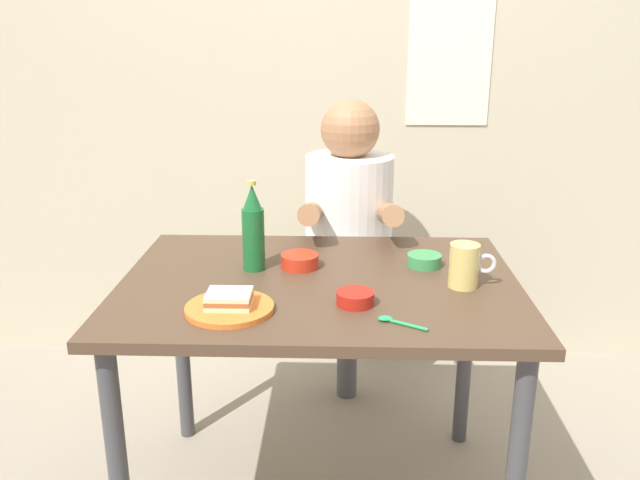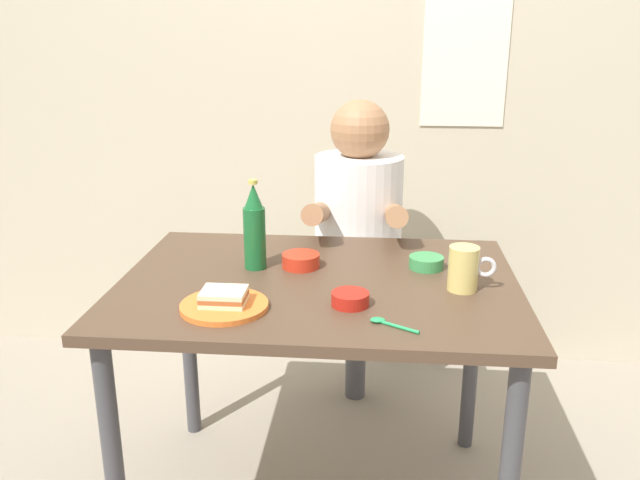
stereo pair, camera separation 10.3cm
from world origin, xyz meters
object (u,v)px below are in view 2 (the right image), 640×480
at_px(dining_table, 318,311).
at_px(stool, 356,316).
at_px(beer_mug, 464,268).
at_px(dip_bowl_green, 426,262).
at_px(person_seated, 358,212).
at_px(plate_orange, 224,306).
at_px(beer_bottle, 254,229).
at_px(sandwich, 224,297).

relative_size(dining_table, stool, 2.44).
xyz_separation_m(dining_table, beer_mug, (0.39, -0.04, 0.15)).
xyz_separation_m(beer_mug, dip_bowl_green, (-0.09, 0.16, -0.04)).
xyz_separation_m(stool, dip_bowl_green, (0.22, -0.51, 0.41)).
height_order(person_seated, dip_bowl_green, person_seated).
height_order(plate_orange, beer_bottle, beer_bottle).
relative_size(stool, beer_mug, 3.57).
bearing_deg(dining_table, beer_bottle, 157.20).
relative_size(person_seated, beer_bottle, 2.75).
bearing_deg(sandwich, person_seated, 70.04).
bearing_deg(beer_mug, stool, 114.46).
height_order(sandwich, beer_mug, beer_mug).
xyz_separation_m(person_seated, beer_bottle, (-0.28, -0.54, 0.09)).
xyz_separation_m(stool, sandwich, (-0.30, -0.85, 0.42)).
relative_size(beer_mug, dip_bowl_green, 1.26).
height_order(person_seated, beer_bottle, person_seated).
bearing_deg(dining_table, beer_mug, -5.34).
bearing_deg(sandwich, beer_mug, 16.55).
xyz_separation_m(stool, plate_orange, (-0.30, -0.85, 0.40)).
height_order(stool, sandwich, sandwich).
distance_m(plate_orange, sandwich, 0.02).
relative_size(dining_table, beer_mug, 8.73).
bearing_deg(person_seated, stool, 90.00).
relative_size(stool, person_seated, 0.63).
distance_m(stool, beer_bottle, 0.80).
bearing_deg(beer_bottle, dip_bowl_green, 4.78).
xyz_separation_m(dining_table, plate_orange, (-0.22, -0.22, 0.10)).
distance_m(stool, sandwich, 0.99).
relative_size(plate_orange, beer_mug, 1.75).
bearing_deg(dining_table, dip_bowl_green, 21.86).
bearing_deg(plate_orange, beer_mug, 16.55).
height_order(plate_orange, dip_bowl_green, dip_bowl_green).
height_order(dining_table, stool, dining_table).
height_order(dining_table, dip_bowl_green, dip_bowl_green).
distance_m(stool, person_seated, 0.42).
height_order(plate_orange, sandwich, sandwich).
height_order(person_seated, sandwich, person_seated).
xyz_separation_m(dining_table, sandwich, (-0.22, -0.22, 0.13)).
bearing_deg(beer_bottle, person_seated, 62.54).
bearing_deg(dining_table, person_seated, 81.89).
height_order(plate_orange, beer_mug, beer_mug).
distance_m(person_seated, beer_bottle, 0.61).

